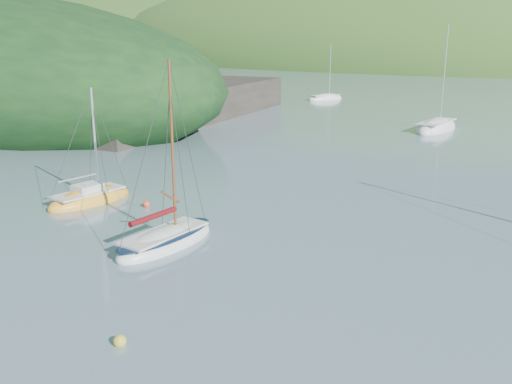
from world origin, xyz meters
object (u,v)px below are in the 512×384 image
Objects in this scene: daysailer_white at (166,241)px; distant_sloop_a at (436,128)px; distant_sloop_c at (325,99)px; sailboat_yellow at (90,199)px.

distant_sloop_a is at bearing 89.92° from daysailer_white.
distant_sloop_a reaches higher than daysailer_white.
sailboat_yellow is at bearing -54.01° from distant_sloop_c.
distant_sloop_c reaches higher than sailboat_yellow.
distant_sloop_c is (-12.75, 51.84, -0.02)m from sailboat_yellow.
distant_sloop_a reaches higher than distant_sloop_c.
sailboat_yellow is 0.64× the size of distant_sloop_a.
sailboat_yellow is 35.88m from distant_sloop_a.
sailboat_yellow is at bearing 162.93° from daysailer_white.
sailboat_yellow is 53.38m from distant_sloop_c.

